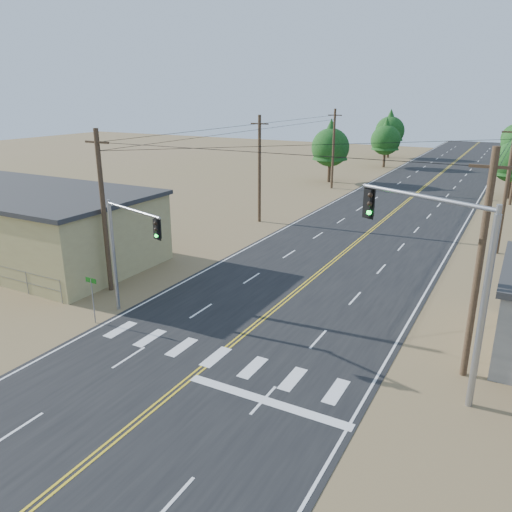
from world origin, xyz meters
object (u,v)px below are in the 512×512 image
Objects in this scene: signal_mast_right at (445,264)px; street_sign at (92,293)px; building_left at (23,225)px; signal_mast_left at (125,242)px.

signal_mast_right reaches higher than street_sign.
building_left is 3.11× the size of signal_mast_left.
signal_mast_right is at bearing 19.97° from signal_mast_left.
building_left is at bearing 157.46° from street_sign.
signal_mast_right is 3.16× the size of street_sign.
signal_mast_right is at bearing 9.90° from street_sign.
signal_mast_left is at bearing -152.08° from signal_mast_right.
building_left is 2.43× the size of signal_mast_right.
street_sign is at bearing -147.03° from signal_mast_right.
signal_mast_right is 17.75m from street_sign.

